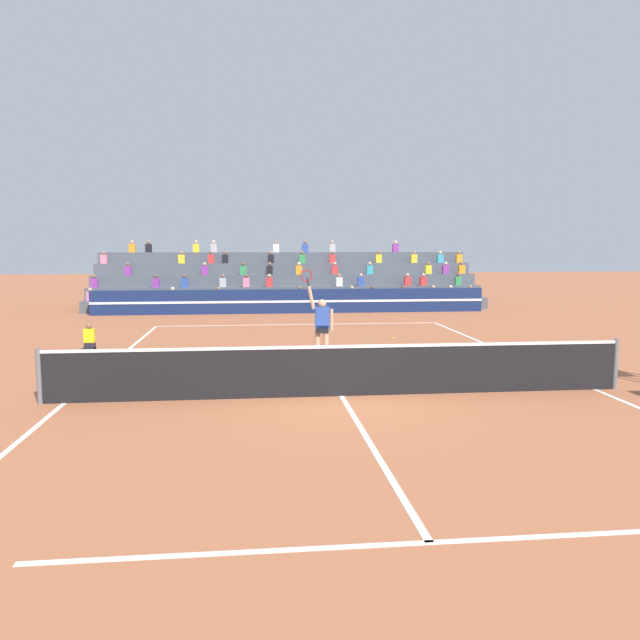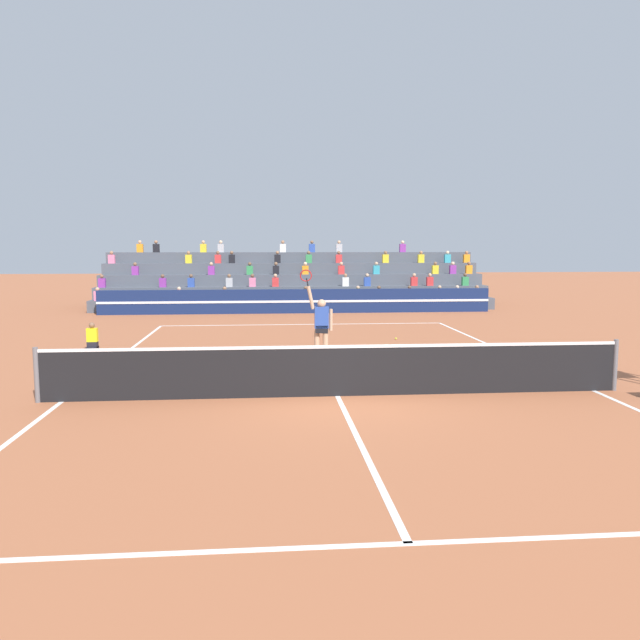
{
  "view_description": "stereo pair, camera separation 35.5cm",
  "coord_description": "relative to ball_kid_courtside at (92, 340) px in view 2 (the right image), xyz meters",
  "views": [
    {
      "loc": [
        -1.8,
        -12.42,
        3.06
      ],
      "look_at": [
        -0.01,
        4.06,
        1.1
      ],
      "focal_mm": 35.0,
      "sensor_mm": 36.0,
      "label": 1
    },
    {
      "loc": [
        -1.45,
        -12.45,
        3.06
      ],
      "look_at": [
        -0.01,
        4.06,
        1.1
      ],
      "focal_mm": 35.0,
      "sensor_mm": 36.0,
      "label": 2
    }
  ],
  "objects": [
    {
      "name": "court_lines",
      "position": [
        6.55,
        -6.22,
        -0.33
      ],
      "size": [
        11.1,
        23.9,
        0.01
      ],
      "color": "white",
      "rests_on": "ground"
    },
    {
      "name": "ground_plane",
      "position": [
        6.55,
        -6.22,
        -0.33
      ],
      "size": [
        120.0,
        120.0,
        0.0
      ],
      "primitive_type": "plane",
      "color": "#AD603D"
    },
    {
      "name": "sponsor_banner_wall",
      "position": [
        6.55,
        9.9,
        0.22
      ],
      "size": [
        18.0,
        0.26,
        1.1
      ],
      "color": "navy",
      "rests_on": "ground"
    },
    {
      "name": "tennis_player",
      "position": [
        6.52,
        -2.78,
        0.66
      ],
      "size": [
        0.87,
        0.35,
        2.5
      ],
      "color": "tan",
      "rests_on": "ground"
    },
    {
      "name": "bleacher_stand",
      "position": [
        6.56,
        13.69,
        0.69
      ],
      "size": [
        19.35,
        4.75,
        3.38
      ],
      "color": "#4C515B",
      "rests_on": "ground"
    },
    {
      "name": "tennis_net",
      "position": [
        6.55,
        -6.22,
        0.21
      ],
      "size": [
        12.0,
        0.1,
        1.1
      ],
      "color": "slate",
      "rests_on": "ground"
    },
    {
      "name": "ball_kid_courtside",
      "position": [
        0.0,
        0.0,
        0.0
      ],
      "size": [
        0.3,
        0.36,
        0.84
      ],
      "color": "black",
      "rests_on": "ground"
    },
    {
      "name": "tennis_ball",
      "position": [
        9.38,
        1.42,
        -0.3
      ],
      "size": [
        0.07,
        0.07,
        0.07
      ],
      "primitive_type": "sphere",
      "color": "#C6DB33",
      "rests_on": "ground"
    }
  ]
}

